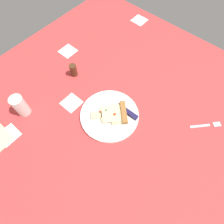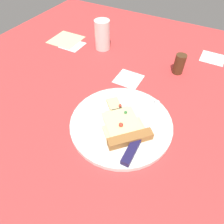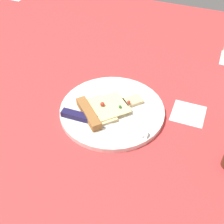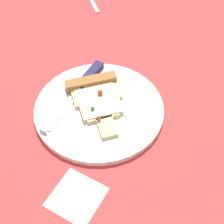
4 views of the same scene
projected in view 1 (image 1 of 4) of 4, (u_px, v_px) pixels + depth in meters
The scene contains 7 objects.
ground_plane at pixel (114, 115), 98.37cm from camera, with size 154.97×154.97×3.00cm.
plate at pixel (110, 115), 95.84cm from camera, with size 29.11×29.11×1.42cm, color white.
pizza_slice at pixel (115, 113), 94.65cm from camera, with size 17.68×17.95×2.52cm.
knife at pixel (122, 108), 96.37cm from camera, with size 24.04×2.59×2.45cm.
drinking_glass at pixel (20, 106), 92.42cm from camera, with size 6.26×6.26×11.85cm, color silver.
pepper_shaker at pixel (73, 70), 105.92cm from camera, with size 3.84×3.84×7.28cm, color #4C2D19.
fork at pixel (207, 125), 93.58cm from camera, with size 11.76×12.41×0.80cm.
Camera 1 is at (28.90, -35.30, 85.67)cm, focal length 30.90 mm.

